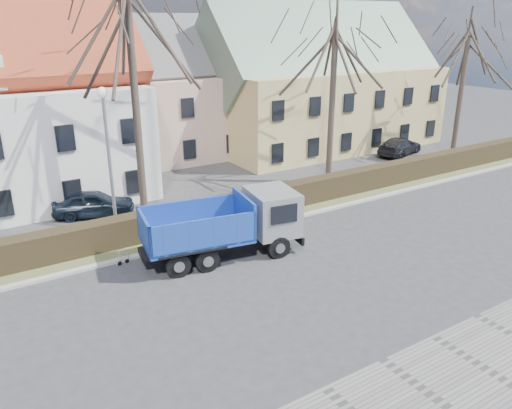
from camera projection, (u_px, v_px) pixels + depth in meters
ground at (270, 278)px, 19.61m from camera, size 120.00×120.00×0.00m
curb_far at (216, 237)px, 23.24m from camera, size 80.00×0.30×0.12m
grass_strip at (201, 226)px, 24.52m from camera, size 80.00×3.00×0.10m
hedge at (202, 215)px, 24.15m from camera, size 60.00×0.90×1.30m
building_pink at (164, 101)px, 36.10m from camera, size 10.80×8.80×8.00m
building_yellow at (320, 91)px, 39.61m from camera, size 18.80×10.80×8.50m
tree_1 at (135, 94)px, 23.17m from camera, size 9.20×9.20×12.65m
tree_2 at (333, 93)px, 29.43m from camera, size 8.00×8.00×11.00m
tree_3 at (462, 84)px, 35.50m from camera, size 7.60×7.60×10.45m
dump_truck at (217, 227)px, 20.90m from camera, size 7.26×3.66×2.77m
streetlight at (110, 166)px, 22.01m from camera, size 0.55×0.55×7.01m
cart_frame at (118, 258)px, 20.49m from camera, size 0.84×0.58×0.71m
parked_car_a at (94, 203)px, 25.63m from camera, size 4.35×2.97×1.37m
parked_car_b at (400, 146)px, 37.41m from camera, size 4.82×3.01×1.30m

